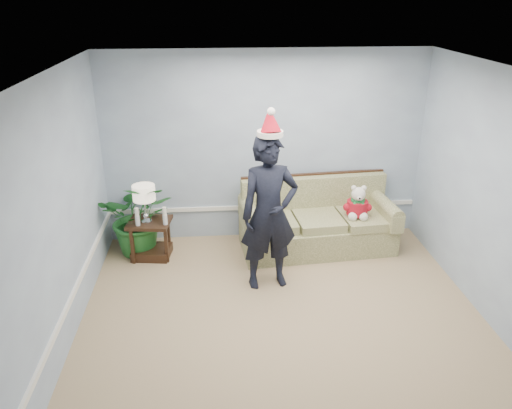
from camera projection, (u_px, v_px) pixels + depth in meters
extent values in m
cube|color=tan|center=(288.00, 341.00, 5.25)|extent=(4.50, 5.00, 0.02)
cube|color=white|center=(296.00, 78.00, 4.17)|extent=(4.50, 5.00, 0.02)
cube|color=#A5BED3|center=(265.00, 148.00, 7.01)|extent=(4.50, 0.02, 2.70)
cube|color=#A5BED3|center=(46.00, 233.00, 4.54)|extent=(0.02, 5.00, 2.70)
cube|color=white|center=(264.00, 207.00, 7.34)|extent=(4.48, 0.03, 0.06)
cube|color=white|center=(64.00, 315.00, 4.89)|extent=(0.03, 4.98, 0.06)
cube|color=#555D2C|center=(316.00, 235.00, 7.05)|extent=(2.16, 1.07, 0.40)
cube|color=#555D2C|center=(272.00, 222.00, 6.85)|extent=(0.68, 0.77, 0.12)
cube|color=#555D2C|center=(318.00, 220.00, 6.90)|extent=(0.68, 0.77, 0.12)
cube|color=#555D2C|center=(364.00, 218.00, 6.95)|extent=(0.68, 0.77, 0.12)
cube|color=#555D2C|center=(313.00, 195.00, 7.17)|extent=(2.10, 0.37, 0.56)
cube|color=black|center=(313.00, 175.00, 7.13)|extent=(2.09, 0.23, 0.05)
cube|color=#555D2C|center=(249.00, 217.00, 6.85)|extent=(0.25, 0.91, 0.24)
cube|color=#555D2C|center=(385.00, 212.00, 7.00)|extent=(0.25, 0.91, 0.24)
cube|color=#361E13|center=(149.00, 223.00, 6.70)|extent=(0.61, 0.54, 0.04)
cube|color=#361E13|center=(152.00, 252.00, 6.88)|extent=(0.55, 0.47, 0.12)
cube|color=#361E13|center=(132.00, 246.00, 6.62)|extent=(0.05, 0.05, 0.53)
cube|color=#361E13|center=(166.00, 244.00, 6.65)|extent=(0.05, 0.05, 0.53)
cube|color=#361E13|center=(136.00, 234.00, 6.94)|extent=(0.05, 0.05, 0.53)
cube|color=#361E13|center=(168.00, 232.00, 6.98)|extent=(0.05, 0.05, 0.53)
cylinder|color=silver|center=(147.00, 221.00, 6.65)|extent=(0.14, 0.14, 0.03)
sphere|color=silver|center=(146.00, 216.00, 6.62)|extent=(0.08, 0.08, 0.08)
cylinder|color=silver|center=(145.00, 207.00, 6.56)|extent=(0.02, 0.02, 0.30)
cylinder|color=beige|center=(144.00, 193.00, 6.48)|extent=(0.30, 0.30, 0.20)
cylinder|color=silver|center=(138.00, 221.00, 6.55)|extent=(0.06, 0.06, 0.13)
cylinder|color=white|center=(137.00, 212.00, 6.50)|extent=(0.05, 0.05, 0.11)
cylinder|color=silver|center=(165.00, 220.00, 6.57)|extent=(0.06, 0.06, 0.13)
cylinder|color=white|center=(164.00, 211.00, 6.53)|extent=(0.05, 0.05, 0.11)
imported|color=#1E5F25|center=(139.00, 217.00, 6.81)|extent=(1.01, 0.89, 1.08)
imported|color=black|center=(269.00, 214.00, 5.90)|extent=(0.76, 0.57, 1.91)
cylinder|color=silver|center=(270.00, 133.00, 5.51)|extent=(0.33, 0.33, 0.06)
cone|color=#B5131D|center=(270.00, 120.00, 5.48)|extent=(0.28, 0.35, 0.34)
sphere|color=silver|center=(271.00, 112.00, 5.34)|extent=(0.09, 0.09, 0.09)
sphere|color=silver|center=(357.00, 207.00, 6.82)|extent=(0.27, 0.27, 0.27)
cylinder|color=#B5131D|center=(357.00, 207.00, 6.82)|extent=(0.32, 0.32, 0.19)
cylinder|color=#1A6E32|center=(358.00, 200.00, 6.77)|extent=(0.21, 0.21, 0.03)
sphere|color=silver|center=(354.00, 217.00, 6.73)|extent=(0.12, 0.12, 0.12)
sphere|color=silver|center=(364.00, 217.00, 6.74)|extent=(0.12, 0.12, 0.12)
sphere|color=silver|center=(359.00, 194.00, 6.73)|extent=(0.19, 0.19, 0.19)
sphere|color=black|center=(361.00, 198.00, 6.63)|extent=(0.03, 0.03, 0.03)
sphere|color=silver|center=(354.00, 188.00, 6.70)|extent=(0.07, 0.07, 0.07)
sphere|color=silver|center=(364.00, 188.00, 6.71)|extent=(0.07, 0.07, 0.07)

